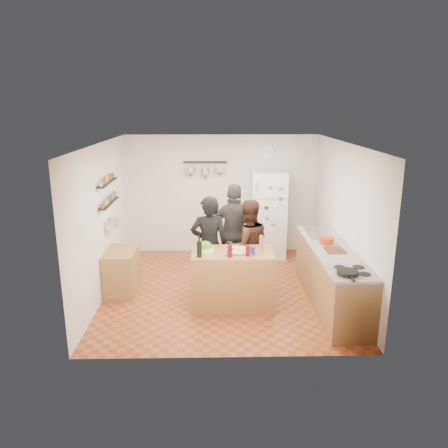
{
  "coord_description": "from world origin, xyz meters",
  "views": [
    {
      "loc": [
        -0.16,
        -6.99,
        3.1
      ],
      "look_at": [
        0.0,
        0.1,
        1.15
      ],
      "focal_mm": 35.0,
      "sensor_mm": 36.0,
      "label": 1
    }
  ],
  "objects_px": {
    "pepper_mill": "(261,244)",
    "salad_bowl": "(205,249)",
    "red_bowl": "(326,241)",
    "side_table": "(122,271)",
    "prep_island": "(232,279)",
    "wine_bottle": "(199,249)",
    "salt_canister": "(253,250)",
    "person_left": "(209,246)",
    "skillet": "(348,273)",
    "person_center": "(248,247)",
    "wall_clock": "(268,152)",
    "counter_run": "(331,276)",
    "person_back": "(235,234)",
    "fridge": "(268,214)"
  },
  "relations": [
    {
      "from": "salad_bowl",
      "to": "person_center",
      "type": "bearing_deg",
      "value": 37.07
    },
    {
      "from": "salt_canister",
      "to": "wall_clock",
      "type": "height_order",
      "value": "wall_clock"
    },
    {
      "from": "person_center",
      "to": "counter_run",
      "type": "relative_size",
      "value": 0.61
    },
    {
      "from": "prep_island",
      "to": "pepper_mill",
      "type": "relative_size",
      "value": 6.26
    },
    {
      "from": "counter_run",
      "to": "wine_bottle",
      "type": "bearing_deg",
      "value": -171.63
    },
    {
      "from": "pepper_mill",
      "to": "red_bowl",
      "type": "distance_m",
      "value": 1.13
    },
    {
      "from": "person_left",
      "to": "counter_run",
      "type": "distance_m",
      "value": 2.03
    },
    {
      "from": "side_table",
      "to": "prep_island",
      "type": "bearing_deg",
      "value": -18.12
    },
    {
      "from": "person_left",
      "to": "skillet",
      "type": "relative_size",
      "value": 5.89
    },
    {
      "from": "wine_bottle",
      "to": "person_back",
      "type": "xyz_separation_m",
      "value": [
        0.59,
        1.24,
        -0.14
      ]
    },
    {
      "from": "salt_canister",
      "to": "side_table",
      "type": "xyz_separation_m",
      "value": [
        -2.15,
        0.73,
        -0.6
      ]
    },
    {
      "from": "salad_bowl",
      "to": "person_left",
      "type": "distance_m",
      "value": 0.46
    },
    {
      "from": "wine_bottle",
      "to": "pepper_mill",
      "type": "bearing_deg",
      "value": 15.87
    },
    {
      "from": "skillet",
      "to": "side_table",
      "type": "relative_size",
      "value": 0.36
    },
    {
      "from": "salad_bowl",
      "to": "person_left",
      "type": "relative_size",
      "value": 0.17
    },
    {
      "from": "counter_run",
      "to": "wall_clock",
      "type": "height_order",
      "value": "wall_clock"
    },
    {
      "from": "salad_bowl",
      "to": "wine_bottle",
      "type": "distance_m",
      "value": 0.3
    },
    {
      "from": "person_center",
      "to": "counter_run",
      "type": "distance_m",
      "value": 1.44
    },
    {
      "from": "wall_clock",
      "to": "side_table",
      "type": "relative_size",
      "value": 0.37
    },
    {
      "from": "person_back",
      "to": "red_bowl",
      "type": "relative_size",
      "value": 7.48
    },
    {
      "from": "person_back",
      "to": "side_table",
      "type": "relative_size",
      "value": 2.23
    },
    {
      "from": "wine_bottle",
      "to": "salt_canister",
      "type": "distance_m",
      "value": 0.81
    },
    {
      "from": "wine_bottle",
      "to": "fridge",
      "type": "height_order",
      "value": "fridge"
    },
    {
      "from": "pepper_mill",
      "to": "skillet",
      "type": "relative_size",
      "value": 0.7
    },
    {
      "from": "person_left",
      "to": "side_table",
      "type": "relative_size",
      "value": 2.11
    },
    {
      "from": "counter_run",
      "to": "wall_clock",
      "type": "bearing_deg",
      "value": 105.92
    },
    {
      "from": "person_left",
      "to": "salad_bowl",
      "type": "bearing_deg",
      "value": 82.1
    },
    {
      "from": "counter_run",
      "to": "salad_bowl",
      "type": "bearing_deg",
      "value": -178.94
    },
    {
      "from": "pepper_mill",
      "to": "counter_run",
      "type": "relative_size",
      "value": 0.08
    },
    {
      "from": "person_center",
      "to": "side_table",
      "type": "xyz_separation_m",
      "value": [
        -2.13,
        0.03,
        -0.43
      ]
    },
    {
      "from": "wine_bottle",
      "to": "wall_clock",
      "type": "relative_size",
      "value": 0.79
    },
    {
      "from": "salad_bowl",
      "to": "side_table",
      "type": "relative_size",
      "value": 0.35
    },
    {
      "from": "counter_run",
      "to": "side_table",
      "type": "xyz_separation_m",
      "value": [
        -3.44,
        0.52,
        -0.09
      ]
    },
    {
      "from": "pepper_mill",
      "to": "side_table",
      "type": "distance_m",
      "value": 2.46
    },
    {
      "from": "prep_island",
      "to": "person_left",
      "type": "xyz_separation_m",
      "value": [
        -0.36,
        0.5,
        0.39
      ]
    },
    {
      "from": "person_center",
      "to": "person_back",
      "type": "relative_size",
      "value": 0.9
    },
    {
      "from": "counter_run",
      "to": "skillet",
      "type": "relative_size",
      "value": 9.16
    },
    {
      "from": "red_bowl",
      "to": "side_table",
      "type": "xyz_separation_m",
      "value": [
        -3.39,
        0.26,
        -0.6
      ]
    },
    {
      "from": "prep_island",
      "to": "fridge",
      "type": "distance_m",
      "value": 2.57
    },
    {
      "from": "skillet",
      "to": "prep_island",
      "type": "bearing_deg",
      "value": 146.26
    },
    {
      "from": "pepper_mill",
      "to": "counter_run",
      "type": "bearing_deg",
      "value": 1.87
    },
    {
      "from": "pepper_mill",
      "to": "salad_bowl",
      "type": "bearing_deg",
      "value": 180.0
    },
    {
      "from": "person_left",
      "to": "fridge",
      "type": "relative_size",
      "value": 0.94
    },
    {
      "from": "wine_bottle",
      "to": "person_center",
      "type": "distance_m",
      "value": 1.14
    },
    {
      "from": "wall_clock",
      "to": "red_bowl",
      "type": "bearing_deg",
      "value": -73.55
    },
    {
      "from": "person_center",
      "to": "wine_bottle",
      "type": "bearing_deg",
      "value": 28.7
    },
    {
      "from": "pepper_mill",
      "to": "wine_bottle",
      "type": "bearing_deg",
      "value": -164.13
    },
    {
      "from": "skillet",
      "to": "person_back",
      "type": "bearing_deg",
      "value": 124.76
    },
    {
      "from": "person_back",
      "to": "fridge",
      "type": "height_order",
      "value": "fridge"
    },
    {
      "from": "prep_island",
      "to": "person_back",
      "type": "distance_m",
      "value": 1.11
    }
  ]
}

